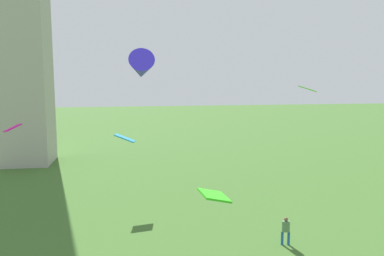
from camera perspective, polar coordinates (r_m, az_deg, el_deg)
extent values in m
cylinder|color=#235693|center=(25.38, 13.41, -14.84)|extent=(0.15, 0.15, 0.81)
cylinder|color=#235693|center=(25.34, 12.55, -14.85)|extent=(0.15, 0.15, 0.81)
cube|color=#51754C|center=(25.09, 13.03, -13.31)|extent=(0.49, 0.36, 0.64)
sphere|color=brown|center=(24.94, 13.06, -12.37)|extent=(0.24, 0.24, 0.24)
cube|color=#33C81A|center=(15.58, 3.11, -9.43)|extent=(1.10, 1.51, 0.32)
cube|color=#64E135|center=(30.63, 15.90, 5.31)|extent=(1.45, 1.42, 0.51)
cube|color=#2994C4|center=(31.13, -9.39, -1.42)|extent=(1.64, 1.33, 0.70)
cube|color=#E0109F|center=(30.73, -23.92, 0.01)|extent=(1.60, 1.92, 0.74)
cone|color=#3E2CF0|center=(22.10, -7.13, 8.27)|extent=(1.38, 2.34, 2.12)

